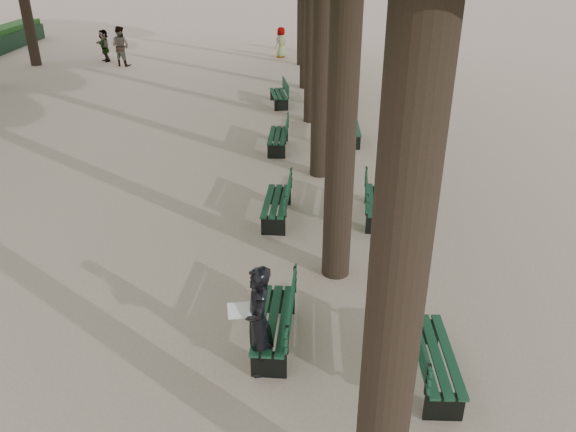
{
  "coord_description": "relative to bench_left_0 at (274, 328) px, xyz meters",
  "views": [
    {
      "loc": [
        0.51,
        -6.1,
        5.66
      ],
      "look_at": [
        0.6,
        3.0,
        1.2
      ],
      "focal_mm": 35.0,
      "sensor_mm": 36.0,
      "label": 1
    }
  ],
  "objects": [
    {
      "name": "bench_left_0",
      "position": [
        0.0,
        0.0,
        0.0
      ],
      "size": [
        0.73,
        1.85,
        0.92
      ],
      "color": "black",
      "rests_on": "ground"
    },
    {
      "name": "man_with_map",
      "position": [
        -0.21,
        -0.61,
        0.59
      ],
      "size": [
        0.65,
        0.73,
        1.72
      ],
      "color": "black",
      "rests_on": "ground"
    },
    {
      "name": "bench_left_3",
      "position": [
        -0.0,
        14.17,
        0.0
      ],
      "size": [
        0.78,
        1.85,
        0.92
      ],
      "color": "black",
      "rests_on": "ground"
    },
    {
      "name": "pedestrian_d",
      "position": [
        0.08,
        24.05,
        0.52
      ],
      "size": [
        0.74,
        0.79,
        1.58
      ],
      "primitive_type": "imported",
      "rotation": [
        0.0,
        0.0,
        4.01
      ],
      "color": "#262628",
      "rests_on": "ground"
    },
    {
      "name": "pedestrian_e",
      "position": [
        -9.1,
        23.05,
        0.53
      ],
      "size": [
        1.08,
        1.42,
        1.6
      ],
      "primitive_type": "imported",
      "rotation": [
        0.0,
        0.0,
        5.29
      ],
      "color": "#262628",
      "rests_on": "ground"
    },
    {
      "name": "bench_left_2",
      "position": [
        0.0,
        9.09,
        0.0
      ],
      "size": [
        0.67,
        1.83,
        0.92
      ],
      "color": "black",
      "rests_on": "ground"
    },
    {
      "name": "bench_right_3",
      "position": [
        2.27,
        14.39,
        0.0
      ],
      "size": [
        0.73,
        1.84,
        0.92
      ],
      "color": "black",
      "rests_on": "ground"
    },
    {
      "name": "ground",
      "position": [
        -0.37,
        -0.94,
        -0.27
      ],
      "size": [
        120.0,
        120.0,
        0.0
      ],
      "primitive_type": "plane",
      "color": "tan",
      "rests_on": "ground"
    },
    {
      "name": "bench_right_1",
      "position": [
        2.27,
        4.38,
        0.0
      ],
      "size": [
        0.79,
        1.86,
        0.92
      ],
      "color": "black",
      "rests_on": "ground"
    },
    {
      "name": "bench_right_2",
      "position": [
        2.27,
        9.84,
        0.0
      ],
      "size": [
        0.66,
        1.83,
        0.92
      ],
      "color": "black",
      "rests_on": "ground"
    },
    {
      "name": "pedestrian_b",
      "position": [
        1.79,
        25.3,
        0.65
      ],
      "size": [
        1.19,
        0.95,
        1.84
      ],
      "primitive_type": "imported",
      "rotation": [
        0.0,
        0.0,
        0.57
      ],
      "color": "#262628",
      "rests_on": "ground"
    },
    {
      "name": "bench_left_1",
      "position": [
        0.0,
        4.36,
        0.0
      ],
      "size": [
        0.73,
        1.84,
        0.92
      ],
      "color": "black",
      "rests_on": "ground"
    },
    {
      "name": "bench_right_0",
      "position": [
        2.27,
        -0.83,
        0.0
      ],
      "size": [
        0.65,
        1.82,
        0.92
      ],
      "color": "black",
      "rests_on": "ground"
    },
    {
      "name": "pedestrian_a",
      "position": [
        -7.92,
        21.83,
        0.69
      ],
      "size": [
        1.01,
        0.69,
        1.93
      ],
      "primitive_type": "imported",
      "rotation": [
        0.0,
        0.0,
        2.78
      ],
      "color": "#262628",
      "rests_on": "ground"
    }
  ]
}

